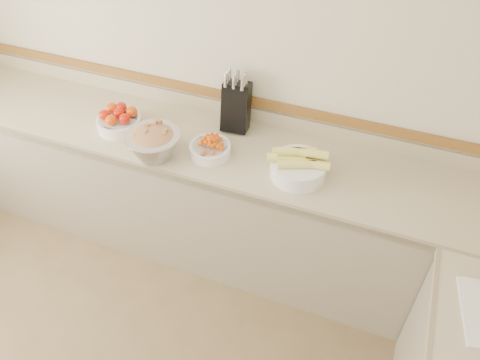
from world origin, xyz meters
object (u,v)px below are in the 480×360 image
(corn_bowl, at_px, (299,165))
(rhubarb_bowl, at_px, (154,143))
(tomato_bowl, at_px, (119,120))
(cherry_tomato_bowl, at_px, (210,148))
(knife_block, at_px, (236,105))

(corn_bowl, relative_size, rhubarb_bowl, 1.09)
(tomato_bowl, height_order, cherry_tomato_bowl, tomato_bowl)
(tomato_bowl, xyz_separation_m, corn_bowl, (1.15, -0.02, 0.01))
(cherry_tomato_bowl, xyz_separation_m, corn_bowl, (0.52, 0.01, 0.02))
(knife_block, relative_size, rhubarb_bowl, 1.22)
(corn_bowl, height_order, rhubarb_bowl, corn_bowl)
(tomato_bowl, xyz_separation_m, cherry_tomato_bowl, (0.63, -0.03, -0.01))
(knife_block, xyz_separation_m, cherry_tomato_bowl, (-0.04, -0.30, -0.11))
(knife_block, distance_m, corn_bowl, 0.57)
(cherry_tomato_bowl, distance_m, rhubarb_bowl, 0.32)
(knife_block, height_order, tomato_bowl, knife_block)
(cherry_tomato_bowl, height_order, rhubarb_bowl, rhubarb_bowl)
(knife_block, bearing_deg, tomato_bowl, -157.92)
(corn_bowl, bearing_deg, cherry_tomato_bowl, -178.80)
(tomato_bowl, bearing_deg, corn_bowl, -1.05)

